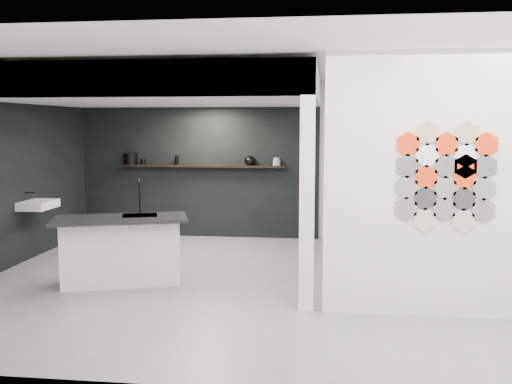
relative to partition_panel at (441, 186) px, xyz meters
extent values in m
cube|color=slate|center=(-2.23, 1.00, -1.40)|extent=(7.00, 6.00, 0.01)
cube|color=silver|center=(0.00, 0.00, 0.00)|extent=(2.45, 0.15, 2.80)
cube|color=black|center=(-3.52, 3.97, -0.22)|extent=(4.40, 0.04, 2.35)
cube|color=black|center=(-5.70, 2.00, -0.22)|extent=(0.04, 4.00, 2.35)
cube|color=silver|center=(-3.52, 2.00, 1.15)|extent=(4.40, 4.00, 0.40)
cube|color=silver|center=(-1.41, 0.00, -0.22)|extent=(0.16, 0.16, 2.35)
cube|color=silver|center=(-3.52, 0.08, 1.15)|extent=(4.40, 0.16, 0.40)
cube|color=silver|center=(-5.46, 1.80, -0.55)|extent=(0.40, 0.60, 0.12)
cube|color=black|center=(-3.43, 3.87, -0.10)|extent=(3.00, 0.15, 0.04)
cube|color=silver|center=(-3.80, 0.75, -0.98)|extent=(1.56, 0.96, 0.84)
cube|color=black|center=(-3.78, 0.67, -0.54)|extent=(1.80, 1.21, 0.04)
cube|color=black|center=(-3.58, 0.87, -0.53)|extent=(0.53, 0.49, 0.01)
cylinder|color=black|center=(-3.64, 1.05, -0.33)|extent=(0.03, 0.03, 0.39)
torus|color=black|center=(-3.62, 1.00, -0.13)|extent=(0.06, 0.14, 0.14)
cylinder|color=black|center=(-4.75, 3.87, 0.02)|extent=(0.32, 0.32, 0.20)
ellipsoid|color=black|center=(-2.55, 3.87, 0.01)|extent=(0.23, 0.23, 0.17)
cylinder|color=gray|center=(-2.08, 3.87, -0.03)|extent=(0.18, 0.18, 0.10)
cylinder|color=gray|center=(-2.08, 3.87, -0.01)|extent=(0.11, 0.11, 0.14)
cylinder|color=black|center=(-3.89, 3.87, 0.01)|extent=(0.07, 0.07, 0.17)
cylinder|color=black|center=(-4.51, 3.87, -0.03)|extent=(0.09, 0.09, 0.10)
cylinder|color=#66635E|center=(-0.37, -0.09, -0.24)|extent=(0.26, 0.02, 0.26)
cylinder|color=silver|center=(-0.37, -0.09, -0.01)|extent=(0.26, 0.02, 0.26)
cylinder|color=black|center=(-0.37, -0.09, 0.21)|extent=(0.26, 0.02, 0.26)
cylinder|color=#F2360C|center=(-0.37, -0.09, 0.44)|extent=(0.26, 0.02, 0.26)
cylinder|color=beige|center=(-0.17, -0.09, -0.35)|extent=(0.26, 0.02, 0.26)
cylinder|color=#2D2D2D|center=(-0.17, -0.09, -0.13)|extent=(0.26, 0.02, 0.26)
cylinder|color=#F2360C|center=(-0.17, -0.09, 0.10)|extent=(0.26, 0.02, 0.26)
cylinder|color=white|center=(-0.17, -0.09, 0.33)|extent=(0.26, 0.02, 0.26)
cylinder|color=tan|center=(-0.17, -0.09, 0.55)|extent=(0.26, 0.02, 0.26)
cylinder|color=#66635E|center=(0.02, -0.09, -0.24)|extent=(0.26, 0.02, 0.26)
cylinder|color=silver|center=(0.02, -0.09, -0.01)|extent=(0.26, 0.02, 0.26)
cylinder|color=black|center=(0.02, -0.09, 0.21)|extent=(0.26, 0.02, 0.26)
cylinder|color=#F2360C|center=(0.02, -0.09, 0.44)|extent=(0.26, 0.02, 0.26)
cylinder|color=beige|center=(0.22, -0.09, -0.35)|extent=(0.26, 0.02, 0.26)
cylinder|color=#2D2D2D|center=(0.22, -0.09, -0.13)|extent=(0.26, 0.02, 0.26)
cylinder|color=#F2360C|center=(0.22, -0.09, 0.10)|extent=(0.26, 0.02, 0.26)
cylinder|color=white|center=(0.22, -0.09, 0.33)|extent=(0.26, 0.02, 0.26)
cylinder|color=tan|center=(0.22, -0.09, 0.55)|extent=(0.26, 0.02, 0.26)
cylinder|color=#66635E|center=(0.42, -0.09, -0.24)|extent=(0.26, 0.02, 0.26)
cylinder|color=silver|center=(0.42, -0.09, -0.01)|extent=(0.26, 0.02, 0.26)
cylinder|color=black|center=(0.42, -0.09, 0.21)|extent=(0.26, 0.02, 0.26)
cylinder|color=#F2360C|center=(0.42, -0.09, 0.44)|extent=(0.26, 0.02, 0.26)
cylinder|color=#F2360C|center=(0.22, -0.09, 0.21)|extent=(0.26, 0.02, 0.26)
camera|label=1|loc=(-1.20, -6.15, 0.64)|focal=40.00mm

